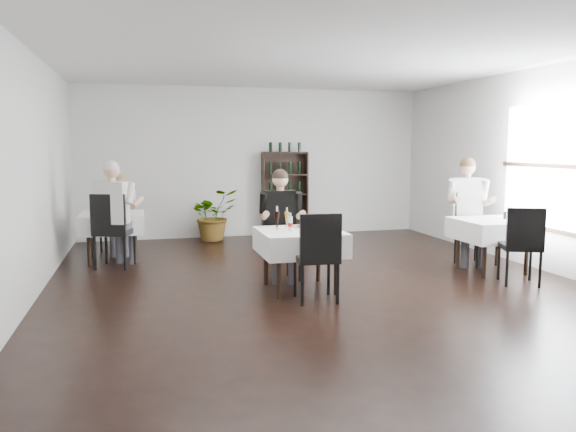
# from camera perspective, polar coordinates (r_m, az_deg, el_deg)

# --- Properties ---
(room_shell) EXTENTS (9.00, 9.00, 9.00)m
(room_shell) POSITION_cam_1_polar(r_m,az_deg,el_deg) (7.14, 3.57, 4.44)
(room_shell) COLOR black
(room_shell) RESTS_ON ground
(window_right) EXTENTS (0.06, 2.30, 1.85)m
(window_right) POSITION_cam_1_polar(r_m,az_deg,el_deg) (8.86, 25.54, 4.28)
(window_right) COLOR white
(window_right) RESTS_ON room_shell
(wine_shelf) EXTENTS (0.90, 0.28, 1.75)m
(wine_shelf) POSITION_cam_1_polar(r_m,az_deg,el_deg) (11.48, -0.32, 2.18)
(wine_shelf) COLOR black
(wine_shelf) RESTS_ON ground
(main_table) EXTENTS (1.03, 1.03, 0.77)m
(main_table) POSITION_cam_1_polar(r_m,az_deg,el_deg) (7.14, 1.22, -2.64)
(main_table) COLOR black
(main_table) RESTS_ON ground
(left_table) EXTENTS (0.98, 0.98, 0.77)m
(left_table) POSITION_cam_1_polar(r_m,az_deg,el_deg) (9.36, -17.41, -0.65)
(left_table) COLOR black
(left_table) RESTS_ON ground
(right_table) EXTENTS (0.98, 0.98, 0.77)m
(right_table) POSITION_cam_1_polar(r_m,az_deg,el_deg) (8.70, 20.03, -1.32)
(right_table) COLOR black
(right_table) RESTS_ON ground
(potted_tree) EXTENTS (1.11, 1.03, 1.01)m
(potted_tree) POSITION_cam_1_polar(r_m,az_deg,el_deg) (11.02, -7.59, 0.12)
(potted_tree) COLOR #295E20
(potted_tree) RESTS_ON ground
(main_chair_far) EXTENTS (0.48, 0.48, 0.87)m
(main_chair_far) POSITION_cam_1_polar(r_m,az_deg,el_deg) (7.74, -0.80, -2.83)
(main_chair_far) COLOR black
(main_chair_far) RESTS_ON ground
(main_chair_near) EXTENTS (0.52, 0.52, 1.07)m
(main_chair_near) POSITION_cam_1_polar(r_m,az_deg,el_deg) (6.56, 3.05, -3.62)
(main_chair_near) COLOR black
(main_chair_near) RESTS_ON ground
(left_chair_far) EXTENTS (0.58, 0.59, 1.03)m
(left_chair_far) POSITION_cam_1_polar(r_m,az_deg,el_deg) (10.20, -17.29, -0.22)
(left_chair_far) COLOR black
(left_chair_far) RESTS_ON ground
(left_chair_near) EXTENTS (0.65, 0.65, 1.14)m
(left_chair_near) POSITION_cam_1_polar(r_m,az_deg,el_deg) (8.77, -17.45, -0.97)
(left_chair_near) COLOR black
(left_chair_near) RESTS_ON ground
(right_chair_far) EXTENTS (0.62, 0.63, 1.12)m
(right_chair_far) POSITION_cam_1_polar(r_m,az_deg,el_deg) (9.20, 18.26, -0.67)
(right_chair_far) COLOR black
(right_chair_far) RESTS_ON ground
(right_chair_near) EXTENTS (0.62, 0.62, 1.05)m
(right_chair_near) POSITION_cam_1_polar(r_m,az_deg,el_deg) (7.98, 22.69, -2.34)
(right_chair_near) COLOR black
(right_chair_near) RESTS_ON ground
(diner_main) EXTENTS (0.60, 0.61, 1.52)m
(diner_main) POSITION_cam_1_polar(r_m,az_deg,el_deg) (7.66, -0.72, 0.01)
(diner_main) COLOR #414148
(diner_main) RESTS_ON ground
(diner_left_far) EXTENTS (0.55, 0.56, 1.40)m
(diner_left_far) POSITION_cam_1_polar(r_m,az_deg,el_deg) (9.90, -16.71, 0.88)
(diner_left_far) COLOR #414148
(diner_left_far) RESTS_ON ground
(diner_left_near) EXTENTS (0.72, 0.76, 1.63)m
(diner_left_near) POSITION_cam_1_polar(r_m,az_deg,el_deg) (8.77, -17.15, 0.98)
(diner_left_near) COLOR #414148
(diner_left_near) RESTS_ON ground
(diner_right_far) EXTENTS (0.69, 0.73, 1.66)m
(diner_right_far) POSITION_cam_1_polar(r_m,az_deg,el_deg) (9.15, 17.80, 1.33)
(diner_right_far) COLOR #414148
(diner_right_far) RESTS_ON ground
(plate_far) EXTENTS (0.23, 0.23, 0.07)m
(plate_far) POSITION_cam_1_polar(r_m,az_deg,el_deg) (7.31, 1.57, -1.11)
(plate_far) COLOR white
(plate_far) RESTS_ON main_table
(plate_near) EXTENTS (0.30, 0.30, 0.07)m
(plate_near) POSITION_cam_1_polar(r_m,az_deg,el_deg) (7.00, 2.18, -1.47)
(plate_near) COLOR white
(plate_near) RESTS_ON main_table
(pilsner_dark) EXTENTS (0.08, 0.08, 0.32)m
(pilsner_dark) POSITION_cam_1_polar(r_m,az_deg,el_deg) (6.95, -1.13, -0.55)
(pilsner_dark) COLOR black
(pilsner_dark) RESTS_ON main_table
(pilsner_lager) EXTENTS (0.07, 0.07, 0.29)m
(pilsner_lager) POSITION_cam_1_polar(r_m,az_deg,el_deg) (7.17, -0.11, -0.46)
(pilsner_lager) COLOR #B4802E
(pilsner_lager) RESTS_ON main_table
(coke_bottle) EXTENTS (0.06, 0.06, 0.23)m
(coke_bottle) POSITION_cam_1_polar(r_m,az_deg,el_deg) (7.05, 0.25, -0.78)
(coke_bottle) COLOR silver
(coke_bottle) RESTS_ON main_table
(napkin_cutlery) EXTENTS (0.22, 0.22, 0.02)m
(napkin_cutlery) POSITION_cam_1_polar(r_m,az_deg,el_deg) (6.99, 3.37, -1.57)
(napkin_cutlery) COLOR black
(napkin_cutlery) RESTS_ON main_table
(pepper_mill) EXTENTS (0.05, 0.05, 0.11)m
(pepper_mill) POSITION_cam_1_polar(r_m,az_deg,el_deg) (8.81, 21.18, 0.07)
(pepper_mill) COLOR black
(pepper_mill) RESTS_ON right_table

